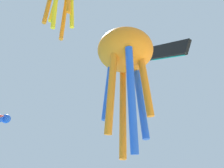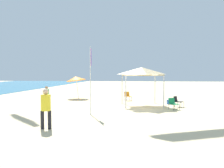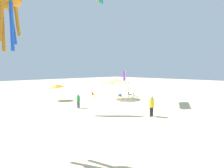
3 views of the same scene
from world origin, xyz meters
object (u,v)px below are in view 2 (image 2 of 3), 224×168
(beach_umbrella, at_px, (76,79))
(folding_chair_facing_ocean, at_px, (173,103))
(person_far_stroller, at_px, (47,94))
(folding_chair_near_cooler, at_px, (128,95))
(person_near_umbrella, at_px, (46,105))
(folding_chair_right_of_tent, at_px, (178,101))
(cooler_box, at_px, (171,102))
(banner_flag, at_px, (90,74))
(canopy_tent, at_px, (142,72))

(beach_umbrella, relative_size, folding_chair_facing_ocean, 2.99)
(person_far_stroller, bearing_deg, beach_umbrella, -4.73)
(folding_chair_facing_ocean, bearing_deg, folding_chair_near_cooler, 93.07)
(person_near_umbrella, relative_size, person_far_stroller, 1.19)
(beach_umbrella, bearing_deg, person_far_stroller, 174.15)
(folding_chair_facing_ocean, relative_size, person_far_stroller, 0.52)
(folding_chair_near_cooler, bearing_deg, person_near_umbrella, -128.78)
(folding_chair_right_of_tent, relative_size, cooler_box, 1.10)
(banner_flag, relative_size, person_near_umbrella, 2.26)
(banner_flag, height_order, person_near_umbrella, banner_flag)
(folding_chair_right_of_tent, height_order, cooler_box, folding_chair_right_of_tent)
(folding_chair_near_cooler, xyz_separation_m, banner_flag, (-8.19, 1.90, 2.06))
(canopy_tent, distance_m, cooler_box, 3.73)
(canopy_tent, distance_m, folding_chair_facing_ocean, 3.66)
(canopy_tent, relative_size, banner_flag, 0.81)
(beach_umbrella, height_order, folding_chair_facing_ocean, beach_umbrella)
(canopy_tent, height_order, folding_chair_facing_ocean, canopy_tent)
(canopy_tent, bearing_deg, folding_chair_near_cooler, 19.60)
(canopy_tent, xyz_separation_m, folding_chair_right_of_tent, (-0.43, -2.74, -2.23))
(beach_umbrella, xyz_separation_m, folding_chair_right_of_tent, (-5.58, -9.41, -1.55))
(folding_chair_facing_ocean, bearing_deg, cooler_box, 56.95)
(folding_chair_near_cooler, relative_size, person_far_stroller, 0.52)
(canopy_tent, distance_m, person_near_umbrella, 10.04)
(banner_flag, relative_size, person_far_stroller, 2.69)
(folding_chair_right_of_tent, bearing_deg, folding_chair_near_cooler, 77.62)
(cooler_box, relative_size, person_far_stroller, 0.47)
(folding_chair_facing_ocean, bearing_deg, beach_umbrella, 112.12)
(folding_chair_right_of_tent, distance_m, person_far_stroller, 10.11)
(cooler_box, height_order, person_near_umbrella, person_near_umbrella)
(folding_chair_right_of_tent, distance_m, person_near_umbrella, 11.09)
(folding_chair_near_cooler, distance_m, person_far_stroller, 7.76)
(beach_umbrella, distance_m, folding_chair_right_of_tent, 11.05)
(canopy_tent, xyz_separation_m, cooler_box, (1.35, -2.42, -2.50))
(person_far_stroller, bearing_deg, person_near_umbrella, -158.09)
(person_near_umbrella, bearing_deg, person_far_stroller, 104.72)
(folding_chair_facing_ocean, distance_m, cooler_box, 3.24)
(beach_umbrella, distance_m, person_near_umbrella, 14.23)
(beach_umbrella, xyz_separation_m, folding_chair_facing_ocean, (-7.03, -8.89, -1.55))
(folding_chair_right_of_tent, xyz_separation_m, person_far_stroller, (-0.81, 10.06, 0.45))
(person_near_umbrella, bearing_deg, folding_chair_facing_ocean, 40.41)
(person_far_stroller, bearing_deg, folding_chair_facing_ocean, -92.67)
(cooler_box, distance_m, person_near_umbrella, 12.33)
(folding_chair_right_of_tent, bearing_deg, canopy_tent, 113.89)
(beach_umbrella, bearing_deg, folding_chair_right_of_tent, -120.69)
(folding_chair_facing_ocean, xyz_separation_m, banner_flag, (-2.70, 5.41, 2.06))
(cooler_box, bearing_deg, folding_chair_right_of_tent, -169.64)
(canopy_tent, relative_size, cooler_box, 4.60)
(folding_chair_right_of_tent, distance_m, cooler_box, 1.82)
(canopy_tent, height_order, person_near_umbrella, canopy_tent)
(folding_chair_near_cooler, distance_m, person_near_umbrella, 12.89)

